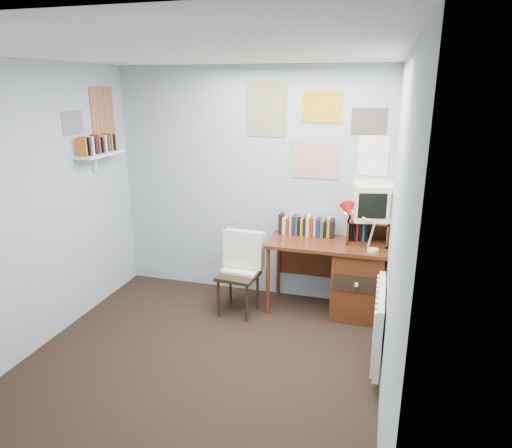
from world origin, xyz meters
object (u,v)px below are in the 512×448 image
(desk, at_px, (352,277))
(tv_riser, at_px, (368,231))
(desk_lamp, at_px, (374,232))
(radiator, at_px, (379,323))
(wall_shelf, at_px, (100,154))
(desk_chair, at_px, (238,276))
(crt_tv, at_px, (374,200))

(desk, distance_m, tv_riser, 0.51)
(desk_lamp, relative_size, radiator, 0.49)
(wall_shelf, bearing_deg, desk_chair, 2.98)
(desk, xyz_separation_m, wall_shelf, (-2.57, -0.38, 1.21))
(tv_riser, bearing_deg, crt_tv, 27.54)
(desk, distance_m, desk_lamp, 0.60)
(desk, relative_size, desk_chair, 1.45)
(tv_riser, relative_size, wall_shelf, 0.65)
(tv_riser, relative_size, radiator, 0.50)
(radiator, bearing_deg, crt_tv, 97.08)
(tv_riser, xyz_separation_m, wall_shelf, (-2.69, -0.49, 0.74))
(desk_chair, xyz_separation_m, wall_shelf, (-1.44, -0.07, 1.20))
(radiator, bearing_deg, desk_lamp, 97.51)
(wall_shelf, bearing_deg, crt_tv, 10.59)
(crt_tv, bearing_deg, wall_shelf, 178.87)
(wall_shelf, bearing_deg, desk, 8.40)
(tv_riser, bearing_deg, wall_shelf, -169.68)
(radiator, bearing_deg, tv_riser, 99.28)
(crt_tv, height_order, radiator, crt_tv)
(tv_riser, bearing_deg, radiator, -80.72)
(tv_riser, bearing_deg, desk, -137.04)
(desk_chair, xyz_separation_m, radiator, (1.42, -0.62, 0.00))
(tv_riser, relative_size, crt_tv, 0.98)
(desk_chair, height_order, tv_riser, tv_riser)
(desk_lamp, xyz_separation_m, crt_tv, (-0.03, 0.29, 0.25))
(desk, distance_m, crt_tv, 0.82)
(desk, bearing_deg, radiator, -72.76)
(crt_tv, xyz_separation_m, radiator, (0.13, -1.06, -0.78))
(tv_riser, height_order, radiator, tv_riser)
(desk_lamp, relative_size, tv_riser, 0.98)
(desk_chair, bearing_deg, desk_lamp, 12.16)
(radiator, bearing_deg, wall_shelf, 169.11)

